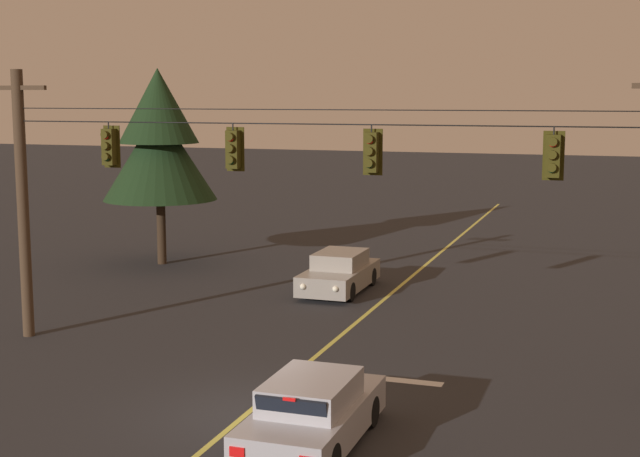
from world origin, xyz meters
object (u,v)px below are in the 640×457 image
Objects in this scene: traffic_light_leftmost at (109,147)px; traffic_light_left_inner at (233,149)px; tree_verge_near at (159,141)px; car_oncoming_lead at (339,273)px; car_waiting_near_lane at (312,414)px; traffic_light_centre at (371,152)px; traffic_light_right_inner at (553,156)px.

traffic_light_leftmost and traffic_light_left_inner have the same top height.
traffic_light_leftmost is 12.06m from tree_verge_near.
traffic_light_left_inner is 0.28× the size of car_oncoming_lead.
car_waiting_near_lane is (3.89, -5.09, -4.75)m from traffic_light_left_inner.
tree_verge_near is at bearing 126.36° from traffic_light_left_inner.
car_oncoming_lead is 0.56× the size of tree_verge_near.
car_waiting_near_lane is 14.05m from car_oncoming_lead.
traffic_light_leftmost is 0.28× the size of car_oncoming_lead.
traffic_light_leftmost is at bearing -113.97° from car_oncoming_lead.
traffic_light_left_inner is 1.00× the size of traffic_light_centre.
traffic_light_leftmost is at bearing 180.00° from traffic_light_left_inner.
traffic_light_leftmost is at bearing 180.00° from traffic_light_right_inner.
tree_verge_near reaches higher than traffic_light_left_inner.
car_oncoming_lead is at bearing 132.26° from traffic_light_right_inner.
traffic_light_right_inner is at bearing -34.75° from tree_verge_near.
car_waiting_near_lane is (0.27, -5.09, -4.75)m from traffic_light_centre.
tree_verge_near is at bearing 112.48° from traffic_light_leftmost.
car_oncoming_lead is at bearing 112.16° from traffic_light_centre.
traffic_light_centre is 0.28× the size of car_waiting_near_lane.
traffic_light_left_inner is 7.98m from car_waiting_near_lane.
traffic_light_leftmost is at bearing 145.75° from car_waiting_near_lane.
tree_verge_near reaches higher than car_waiting_near_lane.
traffic_light_centre is at bearing 0.00° from traffic_light_left_inner.
traffic_light_left_inner is at bearing 0.00° from traffic_light_leftmost.
traffic_light_centre is (3.62, 0.00, 0.00)m from traffic_light_left_inner.
traffic_light_centre reaches higher than car_waiting_near_lane.
car_waiting_near_lane is 0.98× the size of car_oncoming_lead.
car_oncoming_lead is (-7.69, 8.46, -4.75)m from traffic_light_right_inner.
car_oncoming_lead is (-3.72, 13.55, -0.00)m from car_waiting_near_lane.
traffic_light_leftmost is 10.41m from car_oncoming_lead.
traffic_light_right_inner is 8.02m from car_waiting_near_lane.
traffic_light_leftmost reaches higher than car_oncoming_lead.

